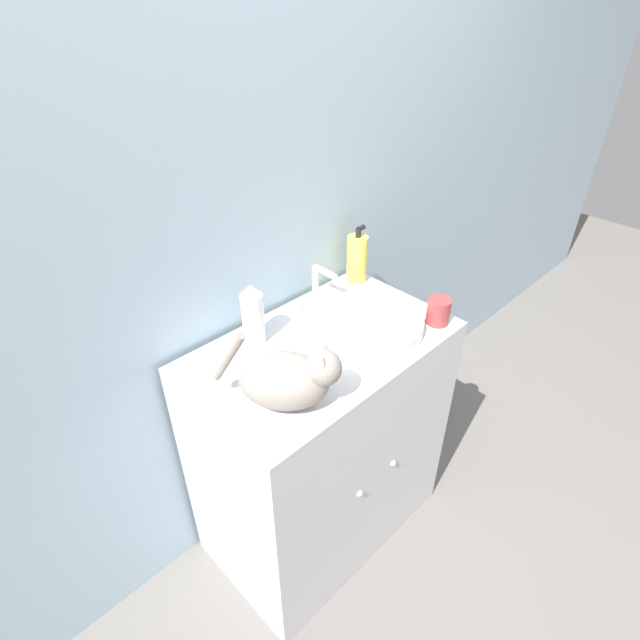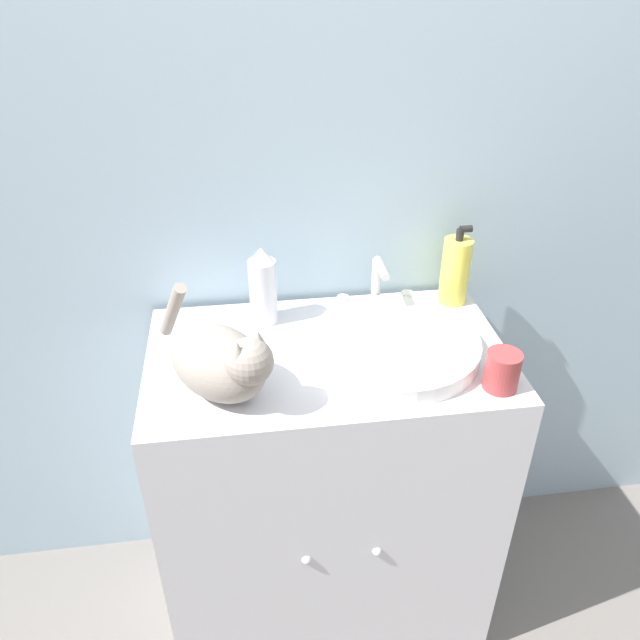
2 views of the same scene
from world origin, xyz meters
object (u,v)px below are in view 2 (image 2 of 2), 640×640
Objects in this scene: cat at (222,361)px; soap_bottle at (455,271)px; spray_bottle at (263,286)px; cup at (502,371)px.

soap_bottle is at bearing 76.93° from cat.
soap_bottle is 1.06× the size of spray_bottle.
spray_bottle is at bearing 145.13° from cup.
cat reaches higher than cup.
cat is 3.44× the size of cup.
spray_bottle is (0.10, 0.28, 0.01)m from cat.
cup is (0.59, -0.06, -0.04)m from cat.
soap_bottle is 0.37m from cup.
spray_bottle is 0.60m from cup.
spray_bottle is at bearing -176.75° from soap_bottle.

